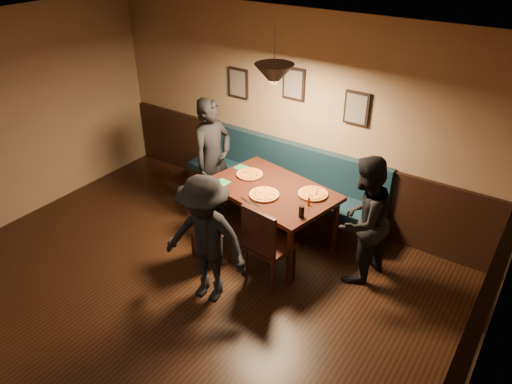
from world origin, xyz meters
TOP-DOWN VIEW (x-y plane):
  - floor at (0.00, 0.00)m, footprint 7.00×7.00m
  - ceiling at (0.00, 0.00)m, footprint 7.00×7.00m
  - wall_back at (0.00, 3.50)m, footprint 6.00×0.00m
  - wainscot at (0.00, 3.47)m, footprint 5.88×0.06m
  - booth_bench at (0.00, 3.20)m, footprint 3.00×0.60m
  - window_frame at (2.96, 0.50)m, footprint 0.06×2.56m
  - window_glass at (2.93, 0.50)m, footprint 0.00×2.40m
  - picture_left at (-0.90, 3.47)m, footprint 0.32×0.04m
  - picture_center at (0.00, 3.47)m, footprint 0.32×0.04m
  - picture_right at (0.90, 3.47)m, footprint 0.32×0.04m
  - pendant_lamp at (0.30, 2.50)m, footprint 0.44×0.44m
  - dining_table at (0.30, 2.50)m, footprint 1.72×1.29m
  - chair_near_left at (-0.12, 1.78)m, footprint 0.52×0.52m
  - chair_near_right at (0.68, 1.88)m, footprint 0.52×0.52m
  - diner_left at (-0.74, 2.64)m, footprint 0.49×0.68m
  - diner_right at (1.49, 2.53)m, footprint 0.74×0.87m
  - diner_front at (0.25, 1.26)m, footprint 1.06×0.70m
  - pizza_a at (-0.12, 2.62)m, footprint 0.36×0.36m
  - pizza_b at (0.32, 2.29)m, footprint 0.47×0.47m
  - pizza_c at (0.80, 2.64)m, footprint 0.45×0.45m
  - soda_glass at (0.91, 2.15)m, footprint 0.08×0.08m
  - tabasco_bottle at (0.87, 2.40)m, footprint 0.03×0.03m
  - napkin_a at (-0.34, 2.73)m, footprint 0.16×0.16m
  - napkin_b at (-0.29, 2.26)m, footprint 0.17×0.17m
  - cutlery_set at (0.27, 2.07)m, footprint 0.18×0.08m

SIDE VIEW (x-z plane):
  - floor at x=0.00m, z-range 0.00..0.00m
  - dining_table at x=0.30m, z-range 0.00..0.83m
  - chair_near_left at x=-0.12m, z-range 0.00..0.89m
  - wainscot at x=0.00m, z-range 0.00..1.00m
  - booth_bench at x=0.00m, z-range 0.00..1.00m
  - chair_near_right at x=0.68m, z-range 0.00..1.05m
  - diner_front at x=0.25m, z-range 0.00..1.52m
  - diner_right at x=1.49m, z-range 0.00..1.57m
  - cutlery_set at x=0.27m, z-range 0.83..0.84m
  - napkin_a at x=-0.34m, z-range 0.83..0.84m
  - napkin_b at x=-0.29m, z-range 0.83..0.84m
  - pizza_a at x=-0.12m, z-range 0.83..0.87m
  - pizza_c at x=0.80m, z-range 0.83..0.87m
  - pizza_b at x=0.32m, z-range 0.83..0.87m
  - diner_left at x=-0.74m, z-range 0.00..1.74m
  - tabasco_bottle at x=0.87m, z-range 0.83..0.96m
  - soda_glass at x=0.91m, z-range 0.83..0.97m
  - wall_back at x=0.00m, z-range -1.60..4.40m
  - window_frame at x=2.96m, z-range 0.57..2.43m
  - window_glass at x=2.93m, z-range 0.30..2.70m
  - picture_left at x=-0.90m, z-range 1.49..1.91m
  - picture_right at x=0.90m, z-range 1.49..1.91m
  - picture_center at x=0.00m, z-range 1.64..2.06m
  - pendant_lamp at x=0.30m, z-range 2.12..2.38m
  - ceiling at x=0.00m, z-range 2.80..2.80m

